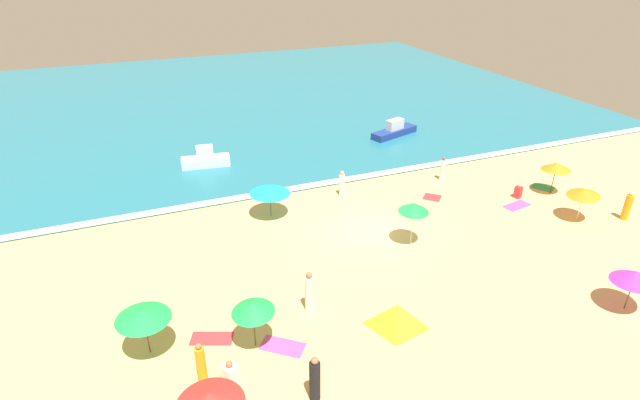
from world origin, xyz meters
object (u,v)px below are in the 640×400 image
at_px(beach_umbrella_2, 209,399).
at_px(beach_umbrella_3, 584,192).
at_px(beach_umbrella_5, 635,276).
at_px(beach_umbrella_1, 556,166).
at_px(beachgoer_5, 315,380).
at_px(beach_umbrella_0, 143,315).
at_px(beach_umbrella_7, 414,207).
at_px(beachgoer_3, 443,169).
at_px(beach_umbrella_6, 270,190).
at_px(beachgoer_2, 201,363).
at_px(beach_tent, 397,315).
at_px(beachgoer_1, 309,292).
at_px(beachgoer_7, 342,184).
at_px(beach_umbrella_4, 253,307).
at_px(small_boat_0, 394,130).
at_px(beachgoer_6, 518,192).
at_px(beachgoer_4, 230,372).
at_px(small_boat_1, 206,159).
at_px(beachgoer_0, 627,207).

xyz_separation_m(beach_umbrella_2, beach_umbrella_3, (21.46, 6.44, -0.19)).
bearing_deg(beach_umbrella_3, beach_umbrella_5, -122.86).
xyz_separation_m(beach_umbrella_1, beach_umbrella_3, (-1.18, -3.17, -0.09)).
bearing_deg(beachgoer_5, beach_umbrella_0, 139.06).
bearing_deg(beach_umbrella_7, beach_umbrella_1, 9.65).
bearing_deg(beachgoer_3, beach_umbrella_0, -154.61).
height_order(beach_umbrella_6, beachgoer_2, beach_umbrella_6).
height_order(beach_umbrella_5, beach_tent, beach_umbrella_5).
distance_m(beach_umbrella_0, beach_umbrella_1, 24.63).
bearing_deg(beach_tent, beachgoer_1, 141.98).
bearing_deg(beachgoer_2, beachgoer_7, 47.66).
xyz_separation_m(beach_umbrella_4, small_boat_0, (16.41, 18.47, -1.31)).
bearing_deg(beachgoer_6, small_boat_0, 97.49).
relative_size(beach_umbrella_2, beachgoer_6, 3.16).
height_order(beach_umbrella_7, beachgoer_4, beach_umbrella_7).
xyz_separation_m(beach_umbrella_1, small_boat_0, (-3.96, 12.47, -1.26)).
bearing_deg(beach_umbrella_0, beach_tent, -13.14).
distance_m(beach_umbrella_2, beachgoer_3, 22.27).
bearing_deg(beachgoer_2, beach_umbrella_0, 127.48).
distance_m(beachgoer_3, small_boat_1, 15.86).
bearing_deg(beach_umbrella_7, beach_tent, -126.09).
bearing_deg(beachgoer_5, beachgoer_6, 29.28).
bearing_deg(beach_umbrella_6, beachgoer_2, -118.27).
xyz_separation_m(beach_umbrella_3, beachgoer_0, (2.47, -0.93, -0.89)).
height_order(beach_umbrella_5, beachgoer_6, beach_umbrella_5).
xyz_separation_m(beachgoer_0, beachgoer_6, (-3.64, 4.34, -0.39)).
bearing_deg(beach_umbrella_0, beachgoer_1, 0.66).
height_order(beach_tent, beachgoer_0, beachgoer_0).
bearing_deg(beach_umbrella_2, beach_umbrella_7, 33.74).
distance_m(beachgoer_2, beachgoer_4, 1.06).
bearing_deg(beach_tent, beach_umbrella_3, 15.89).
bearing_deg(small_boat_0, beach_umbrella_6, -145.52).
height_order(beach_umbrella_0, beachgoer_7, beach_umbrella_0).
bearing_deg(beachgoer_5, beachgoer_4, 143.33).
distance_m(beach_umbrella_5, beach_umbrella_6, 17.55).
distance_m(beach_umbrella_1, beachgoer_3, 6.67).
distance_m(beach_umbrella_2, beach_umbrella_5, 17.25).
distance_m(beach_umbrella_3, beach_umbrella_6, 17.07).
relative_size(beachgoer_0, beachgoer_5, 0.94).
bearing_deg(beachgoer_1, beach_umbrella_4, -155.90).
distance_m(beach_umbrella_7, beachgoer_0, 12.63).
relative_size(beach_umbrella_4, beachgoer_2, 1.34).
height_order(beach_umbrella_5, beachgoer_7, beach_umbrella_5).
bearing_deg(beachgoer_3, beachgoer_5, -136.51).
bearing_deg(beach_umbrella_2, beachgoer_7, 53.18).
bearing_deg(small_boat_0, beachgoer_6, -82.51).
relative_size(beach_umbrella_7, beachgoer_4, 2.68).
bearing_deg(beachgoer_4, small_boat_1, 82.07).
distance_m(beachgoer_4, small_boat_1, 19.45).
distance_m(beach_umbrella_4, small_boat_0, 24.74).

